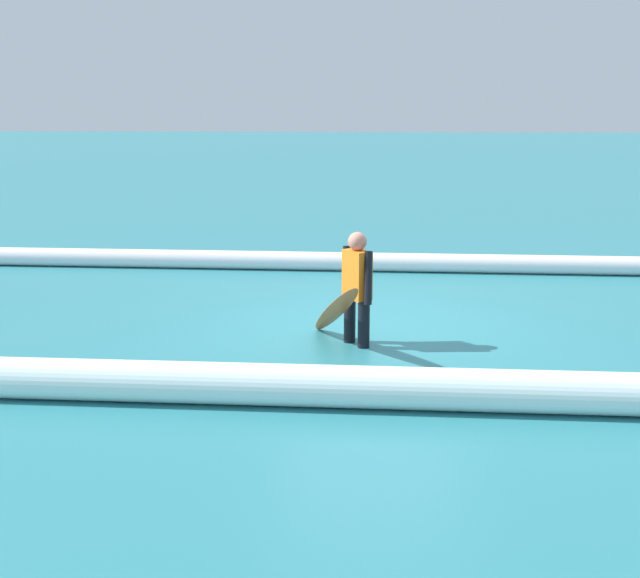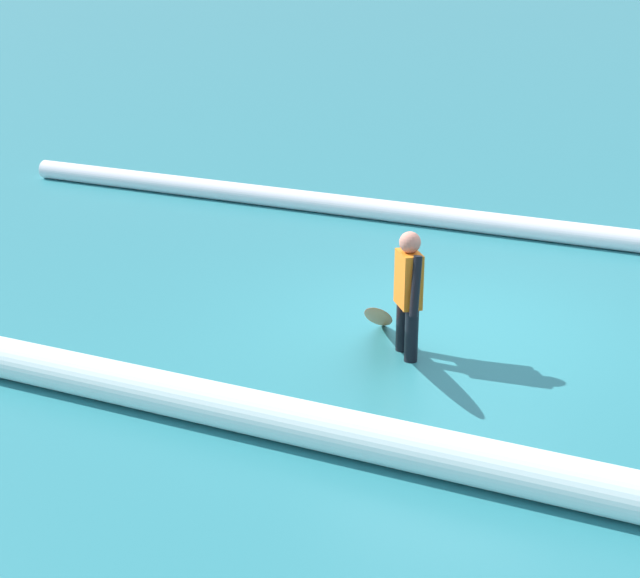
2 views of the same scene
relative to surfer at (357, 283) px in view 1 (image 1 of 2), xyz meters
The scene contains 4 objects.
ground_plane 1.22m from the surfer, 101.20° to the right, with size 154.55×154.55×0.00m, color teal.
surfer is the anchor object (origin of this frame).
surfboard 0.42m from the surfer, 37.46° to the left, with size 0.76×1.80×0.94m.
wave_crest_foreground 4.60m from the surfer, 95.20° to the right, with size 0.32×0.32×17.57m, color white.
Camera 1 is at (-0.02, 10.61, 2.78)m, focal length 47.57 mm.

